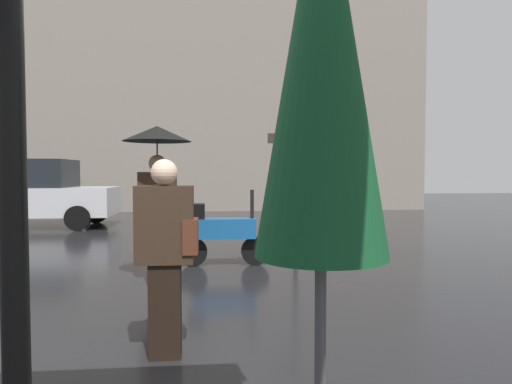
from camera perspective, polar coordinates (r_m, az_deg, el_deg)
folded_patio_umbrella_far at (r=1.41m, az=8.40°, el=14.24°), size 0.41×0.41×2.48m
pedestrian_with_umbrella at (r=6.18m, az=-12.47°, el=3.17°), size 0.92×0.92×2.14m
pedestrian_with_bag at (r=3.71m, az=-11.31°, el=-6.73°), size 0.50×0.24×1.61m
parked_scooter at (r=7.29m, az=-4.44°, el=-5.05°), size 1.47×0.32×1.23m
parked_car_left at (r=13.88m, az=-26.53°, el=-0.10°), size 4.28×2.03×1.88m
street_signpost at (r=8.21m, az=5.16°, el=3.34°), size 1.08×0.08×2.68m
building_block at (r=19.70m, az=-7.85°, el=16.89°), size 18.88×2.74×12.88m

